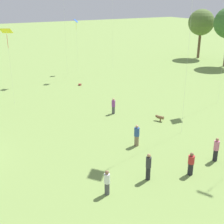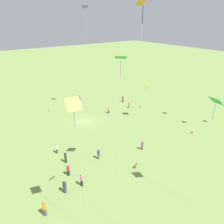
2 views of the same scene
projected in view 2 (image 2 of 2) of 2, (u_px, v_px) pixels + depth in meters
name	position (u px, v px, depth m)	size (l,w,h in m)	color
ground_plane	(84.00, 121.00, 45.82)	(240.00, 240.00, 0.00)	#7A994C
person_0	(68.00, 170.00, 30.03)	(0.59, 0.59, 1.66)	#232328
person_1	(129.00, 105.00, 52.29)	(0.39, 0.39, 1.64)	#847056
person_2	(99.00, 154.00, 33.44)	(0.51, 0.51, 1.80)	#847056
person_3	(44.00, 209.00, 23.91)	(0.63, 0.63, 1.86)	#4C4C51
person_4	(109.00, 110.00, 49.40)	(0.47, 0.47, 1.74)	#232328
person_5	(82.00, 180.00, 28.10)	(0.54, 0.54, 1.84)	#232328
person_6	(80.00, 97.00, 56.96)	(0.60, 0.60, 1.70)	#333D5B
person_7	(57.00, 149.00, 34.92)	(0.39, 0.39, 1.65)	#4C4C51
person_8	(142.00, 145.00, 35.84)	(0.51, 0.51, 1.66)	#4C4C51
person_9	(123.00, 99.00, 55.82)	(0.38, 0.38, 1.71)	#232328
person_10	(65.00, 157.00, 32.58)	(0.49, 0.49, 1.90)	#232328
person_11	(65.00, 187.00, 27.02)	(0.62, 0.62, 1.87)	#333D5B
kite_0	(215.00, 105.00, 20.60)	(1.04, 1.26, 13.36)	green
kite_1	(142.00, 20.00, 13.93)	(1.18, 1.01, 21.63)	orange
kite_2	(121.00, 62.00, 23.93)	(1.74, 1.73, 16.39)	green
kite_3	(85.00, 13.00, 41.88)	(1.39, 1.36, 22.14)	purple
kite_5	(74.00, 110.00, 17.22)	(1.30, 1.01, 14.41)	yellow
kite_6	(147.00, 84.00, 43.43)	(1.44, 1.49, 8.27)	yellow
dog_0	(136.00, 165.00, 31.77)	(0.86, 0.59, 0.56)	brown
picnic_bag_0	(140.00, 107.00, 52.80)	(0.44, 0.37, 0.36)	#A58459
picnic_bag_1	(49.00, 111.00, 50.69)	(0.48, 0.39, 0.30)	#A58459
picnic_bag_2	(192.00, 132.00, 41.24)	(0.43, 0.41, 0.23)	#933833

